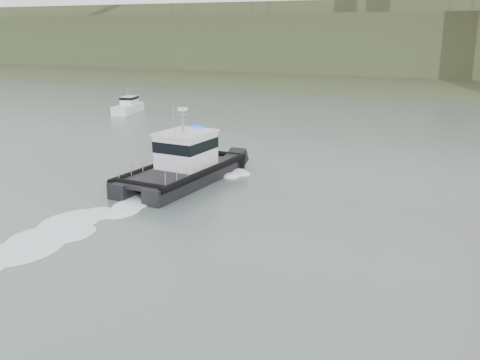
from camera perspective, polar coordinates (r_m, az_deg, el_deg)
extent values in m
plane|color=slate|center=(29.84, -4.81, -7.43)|extent=(400.00, 400.00, 0.00)
cube|color=#3A4D2C|center=(117.24, 17.84, 9.28)|extent=(500.00, 44.72, 16.25)
cube|color=#3A4D2C|center=(144.62, 19.45, 12.63)|extent=(500.00, 70.00, 18.00)
cube|color=#3A4D2C|center=(169.41, 20.46, 14.57)|extent=(500.00, 60.00, 16.00)
cube|color=black|center=(43.58, -7.79, 0.66)|extent=(2.32, 12.65, 1.37)
cube|color=black|center=(41.89, -4.36, 0.15)|extent=(2.32, 12.65, 1.37)
cube|color=black|center=(42.12, -6.57, 0.95)|extent=(5.29, 11.15, 0.29)
cube|color=silver|center=(42.69, -5.76, 3.18)|extent=(3.70, 4.34, 2.63)
cube|color=black|center=(42.59, -5.78, 3.80)|extent=(3.77, 4.41, 0.86)
cube|color=silver|center=(42.41, -5.81, 5.04)|extent=(3.94, 4.58, 0.18)
cylinder|color=gray|center=(41.97, -6.11, 6.22)|extent=(0.18, 0.18, 2.06)
cylinder|color=white|center=(41.82, -6.15, 7.53)|extent=(0.80, 0.80, 0.21)
cube|color=white|center=(79.90, -11.85, 7.40)|extent=(3.55, 7.03, 1.34)
cube|color=white|center=(80.26, -11.73, 8.25)|extent=(2.30, 2.99, 1.34)
cube|color=black|center=(80.21, -11.75, 8.57)|extent=(2.36, 3.06, 0.39)
cylinder|color=gray|center=(79.61, -11.95, 9.07)|extent=(0.09, 0.09, 1.34)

